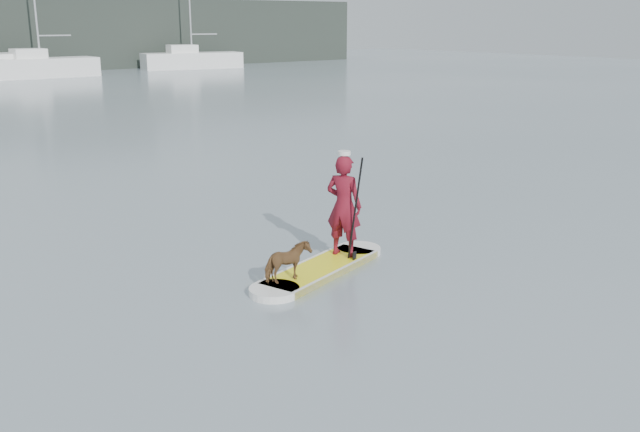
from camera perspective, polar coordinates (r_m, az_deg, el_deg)
ground at (r=12.91m, az=-5.00°, el=-3.43°), size 140.00×140.00×0.00m
paddleboard at (r=12.16m, az=0.00°, el=-4.27°), size 3.20×1.51×0.12m
paddler at (r=12.45m, az=1.92°, el=0.82°), size 0.66×0.78×1.80m
white_cap at (r=12.25m, az=1.96°, el=5.06°), size 0.22×0.22×0.07m
dog at (r=11.35m, az=-2.61°, el=-3.72°), size 0.76×0.35×0.64m
paddle at (r=12.27m, az=2.81°, el=-0.50°), size 0.12×0.30×2.00m
sailboat_e at (r=57.80m, az=-21.49°, el=11.10°), size 8.10×2.69×11.71m
sailboat_f at (r=65.01m, az=-10.26°, el=12.29°), size 8.95×4.18×12.91m
shore_building_east at (r=68.81m, az=-18.10°, el=14.57°), size 10.00×4.00×8.00m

